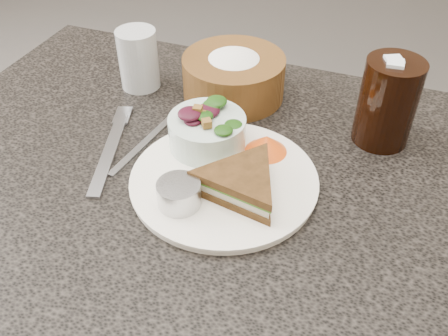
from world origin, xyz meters
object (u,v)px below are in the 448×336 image
object	(u,v)px
salad_bowl	(207,127)
bread_basket	(234,70)
cola_glass	(388,99)
dining_table	(219,312)
sandwich	(242,183)
water_glass	(138,59)
dinner_plate	(224,181)
dressing_ramekin	(179,194)

from	to	relation	value
salad_bowl	bread_basket	world-z (taller)	bread_basket
bread_basket	cola_glass	xyz separation A→B (m)	(0.26, -0.04, 0.02)
dining_table	salad_bowl	world-z (taller)	salad_bowl
sandwich	dining_table	bearing A→B (deg)	148.63
cola_glass	water_glass	bearing A→B (deg)	178.38
dining_table	water_glass	xyz separation A→B (m)	(-0.22, 0.18, 0.43)
dinner_plate	salad_bowl	xyz separation A→B (m)	(-0.05, 0.06, 0.04)
sandwich	water_glass	bearing A→B (deg)	151.25
dining_table	bread_basket	distance (m)	0.47
dinner_plate	cola_glass	size ratio (longest dim) A/B	1.79
sandwich	dinner_plate	bearing A→B (deg)	157.45
sandwich	salad_bowl	bearing A→B (deg)	145.44
salad_bowl	cola_glass	size ratio (longest dim) A/B	0.79
salad_bowl	dressing_ramekin	world-z (taller)	salad_bowl
dining_table	dressing_ramekin	size ratio (longest dim) A/B	16.80
dining_table	water_glass	world-z (taller)	water_glass
dressing_ramekin	water_glass	bearing A→B (deg)	126.57
dinner_plate	cola_glass	distance (m)	0.28
dining_table	dinner_plate	size ratio (longest dim) A/B	3.73
dinner_plate	bread_basket	world-z (taller)	bread_basket
dressing_ramekin	bread_basket	xyz separation A→B (m)	(-0.03, 0.30, 0.02)
dinner_plate	salad_bowl	world-z (taller)	salad_bowl
sandwich	salad_bowl	xyz separation A→B (m)	(-0.09, 0.09, 0.01)
dining_table	water_glass	bearing A→B (deg)	141.42
cola_glass	dressing_ramekin	bearing A→B (deg)	-132.07
dressing_ramekin	dinner_plate	bearing A→B (deg)	61.71
sandwich	cola_glass	xyz separation A→B (m)	(0.16, 0.21, 0.04)
dressing_ramekin	sandwich	bearing A→B (deg)	33.93
dining_table	cola_glass	world-z (taller)	cola_glass
dining_table	cola_glass	size ratio (longest dim) A/B	6.65
sandwich	dressing_ramekin	world-z (taller)	sandwich
bread_basket	sandwich	bearing A→B (deg)	-68.03
dinner_plate	salad_bowl	bearing A→B (deg)	128.97
dinner_plate	bread_basket	distance (m)	0.24
water_glass	dining_table	bearing A→B (deg)	-38.58
water_glass	salad_bowl	bearing A→B (deg)	-36.26
dining_table	dressing_ramekin	distance (m)	0.42
dining_table	cola_glass	distance (m)	0.53
water_glass	dressing_ramekin	bearing A→B (deg)	-53.43
dinner_plate	sandwich	bearing A→B (deg)	-33.04
dressing_ramekin	salad_bowl	bearing A→B (deg)	95.56
dining_table	dressing_ramekin	xyz separation A→B (m)	(-0.02, -0.10, 0.40)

